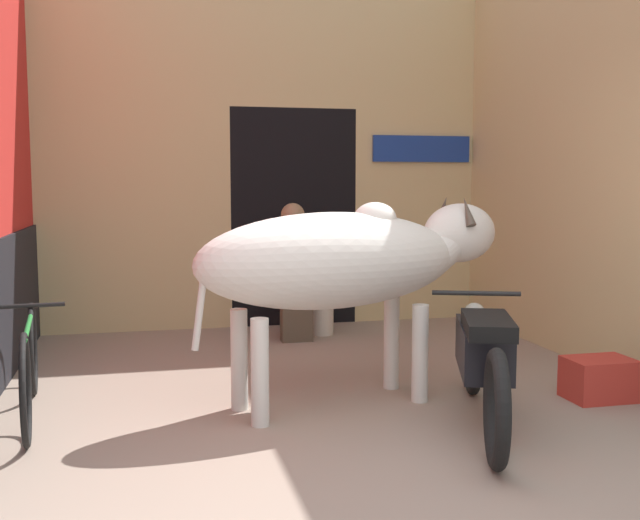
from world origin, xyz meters
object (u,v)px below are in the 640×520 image
at_px(motorcycle_near, 483,357).
at_px(plastic_stool, 322,308).
at_px(bicycle, 30,365).
at_px(cow, 348,260).
at_px(shopkeeper_seated, 294,267).
at_px(crate, 599,379).

relative_size(motorcycle_near, plastic_stool, 4.00).
relative_size(bicycle, plastic_stool, 3.61).
height_order(cow, plastic_stool, cow).
height_order(shopkeeper_seated, plastic_stool, shopkeeper_seated).
xyz_separation_m(plastic_stool, crate, (1.32, -2.54, -0.11)).
bearing_deg(plastic_stool, cow, -99.09).
distance_m(cow, bicycle, 2.11).
height_order(shopkeeper_seated, crate, shopkeeper_seated).
bearing_deg(crate, plastic_stool, 117.53).
bearing_deg(bicycle, cow, -4.76).
height_order(bicycle, crate, bicycle).
xyz_separation_m(cow, crate, (1.68, -0.31, -0.82)).
distance_m(shopkeeper_seated, plastic_stool, 0.54).
height_order(bicycle, shopkeeper_seated, shopkeeper_seated).
xyz_separation_m(bicycle, crate, (3.69, -0.48, -0.19)).
bearing_deg(cow, shopkeeper_seated, 88.37).
xyz_separation_m(cow, shopkeeper_seated, (0.06, 2.10, -0.28)).
xyz_separation_m(motorcycle_near, crate, (1.01, 0.33, -0.28)).
xyz_separation_m(cow, bicycle, (-2.00, 0.17, -0.63)).
bearing_deg(bicycle, plastic_stool, 41.14).
bearing_deg(shopkeeper_seated, motorcycle_near, -77.45).
relative_size(shopkeeper_seated, crate, 2.89).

